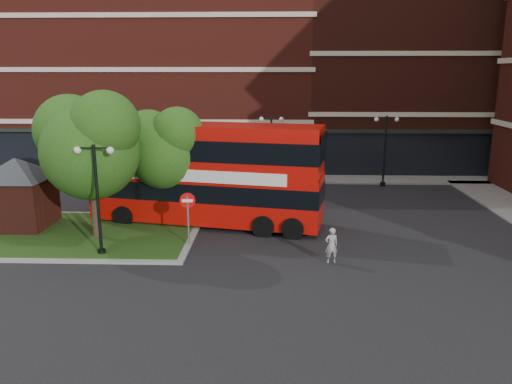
{
  "coord_description": "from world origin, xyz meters",
  "views": [
    {
      "loc": [
        2.06,
        -20.52,
        8.04
      ],
      "look_at": [
        1.26,
        4.23,
        2.0
      ],
      "focal_mm": 35.0,
      "sensor_mm": 36.0,
      "label": 1
    }
  ],
  "objects_px": {
    "car_silver": "(166,175)",
    "car_white": "(285,176)",
    "woman": "(331,245)",
    "bus": "(205,167)"
  },
  "relations": [
    {
      "from": "bus",
      "to": "woman",
      "type": "relative_size",
      "value": 8.03
    },
    {
      "from": "woman",
      "to": "bus",
      "type": "bearing_deg",
      "value": -54.58
    },
    {
      "from": "car_silver",
      "to": "car_white",
      "type": "xyz_separation_m",
      "value": [
        8.58,
        0.0,
        0.03
      ]
    },
    {
      "from": "car_white",
      "to": "woman",
      "type": "bearing_deg",
      "value": -178.04
    },
    {
      "from": "woman",
      "to": "car_silver",
      "type": "relative_size",
      "value": 0.39
    },
    {
      "from": "bus",
      "to": "car_silver",
      "type": "relative_size",
      "value": 3.17
    },
    {
      "from": "woman",
      "to": "car_white",
      "type": "xyz_separation_m",
      "value": [
        -1.63,
        14.8,
        -0.08
      ]
    },
    {
      "from": "woman",
      "to": "car_white",
      "type": "height_order",
      "value": "woman"
    },
    {
      "from": "car_silver",
      "to": "car_white",
      "type": "bearing_deg",
      "value": -92.65
    },
    {
      "from": "woman",
      "to": "car_white",
      "type": "relative_size",
      "value": 0.37
    }
  ]
}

